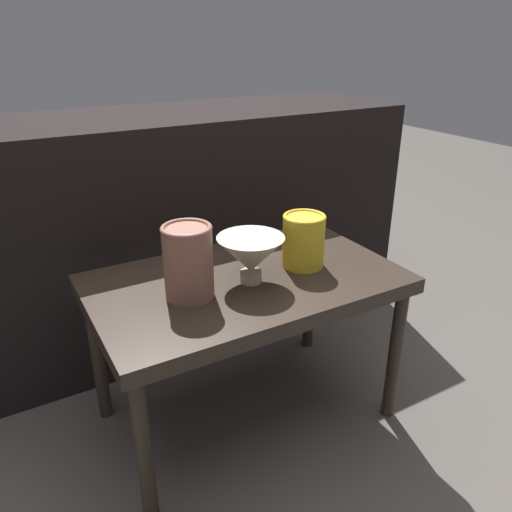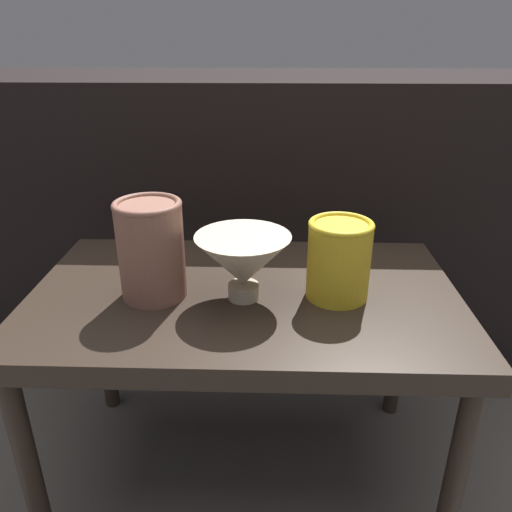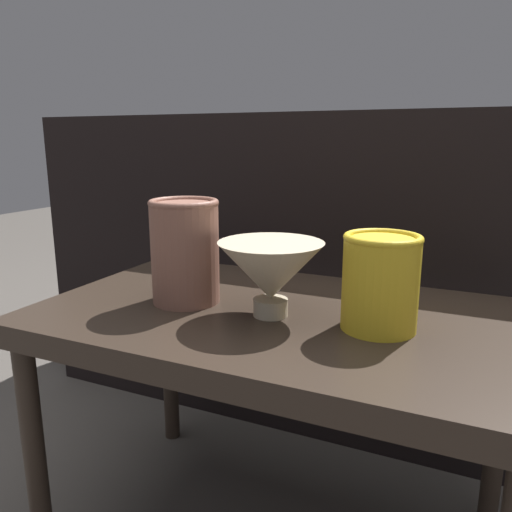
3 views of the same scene
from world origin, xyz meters
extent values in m
cube|color=#2D231C|center=(0.00, 0.00, 0.43)|extent=(0.79, 0.48, 0.04)
cylinder|color=#2D231C|center=(-0.36, -0.20, 0.20)|extent=(0.04, 0.04, 0.41)
cylinder|color=#2D231C|center=(-0.36, 0.20, 0.20)|extent=(0.04, 0.04, 0.41)
cylinder|color=#2D231C|center=(0.36, 0.20, 0.20)|extent=(0.04, 0.04, 0.41)
cube|color=black|center=(0.00, 0.59, 0.39)|extent=(1.68, 0.50, 0.78)
cylinder|color=#C1B293|center=(0.00, -0.03, 0.46)|extent=(0.06, 0.06, 0.03)
cone|color=#C1B293|center=(0.00, -0.03, 0.52)|extent=(0.17, 0.17, 0.09)
cylinder|color=brown|center=(-0.16, -0.02, 0.54)|extent=(0.12, 0.12, 0.17)
torus|color=brown|center=(-0.16, -0.02, 0.62)|extent=(0.12, 0.12, 0.01)
cylinder|color=gold|center=(0.17, -0.01, 0.52)|extent=(0.11, 0.11, 0.14)
torus|color=gold|center=(0.17, -0.01, 0.59)|extent=(0.11, 0.11, 0.01)
camera|label=1|loc=(-0.55, -1.01, 1.03)|focal=35.00mm
camera|label=2|loc=(0.05, -0.82, 0.89)|focal=35.00mm
camera|label=3|loc=(0.29, -0.73, 0.73)|focal=35.00mm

